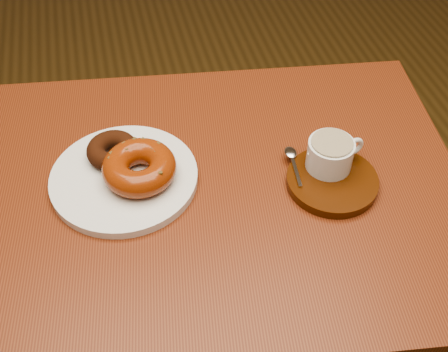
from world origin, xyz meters
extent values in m
cube|color=maroon|center=(0.02, 0.23, 0.82)|extent=(0.97, 0.78, 0.03)
cylinder|color=#402C12|center=(-0.34, 0.57, 0.40)|extent=(0.05, 0.05, 0.80)
cylinder|color=#402C12|center=(0.45, 0.46, 0.40)|extent=(0.05, 0.05, 0.80)
cylinder|color=silver|center=(-0.13, 0.28, 0.84)|extent=(0.31, 0.31, 0.02)
torus|color=#35170A|center=(-0.14, 0.33, 0.87)|extent=(0.10, 0.10, 0.03)
torus|color=maroon|center=(-0.10, 0.26, 0.87)|extent=(0.15, 0.15, 0.05)
cube|color=#4A3918|center=(-0.06, 0.26, 0.89)|extent=(0.01, 0.01, 0.00)
cube|color=#4A3918|center=(-0.07, 0.28, 0.89)|extent=(0.01, 0.01, 0.00)
cube|color=#4A3918|center=(-0.07, 0.29, 0.89)|extent=(0.01, 0.01, 0.00)
cube|color=#4A3918|center=(-0.08, 0.30, 0.89)|extent=(0.01, 0.01, 0.00)
cube|color=#4A3918|center=(-0.10, 0.30, 0.89)|extent=(0.01, 0.01, 0.00)
cube|color=#4A3918|center=(-0.11, 0.30, 0.89)|extent=(0.01, 0.01, 0.00)
cube|color=#4A3918|center=(-0.12, 0.30, 0.89)|extent=(0.01, 0.01, 0.00)
cube|color=#4A3918|center=(-0.14, 0.29, 0.89)|extent=(0.01, 0.01, 0.00)
cube|color=#4A3918|center=(-0.14, 0.28, 0.89)|extent=(0.01, 0.01, 0.00)
cube|color=#4A3918|center=(-0.14, 0.26, 0.89)|extent=(0.01, 0.01, 0.00)
cube|color=#4A3918|center=(-0.14, 0.25, 0.89)|extent=(0.01, 0.01, 0.00)
cube|color=#4A3918|center=(-0.14, 0.24, 0.89)|extent=(0.01, 0.01, 0.00)
cube|color=#4A3918|center=(-0.12, 0.23, 0.89)|extent=(0.01, 0.01, 0.00)
cube|color=#4A3918|center=(-0.11, 0.22, 0.89)|extent=(0.01, 0.01, 0.00)
cube|color=#4A3918|center=(-0.10, 0.22, 0.89)|extent=(0.01, 0.01, 0.00)
cube|color=#4A3918|center=(-0.08, 0.23, 0.89)|extent=(0.01, 0.01, 0.00)
cube|color=#4A3918|center=(-0.07, 0.24, 0.89)|extent=(0.01, 0.01, 0.00)
cube|color=#4A3918|center=(-0.07, 0.25, 0.89)|extent=(0.01, 0.01, 0.00)
cylinder|color=#3B1A08|center=(0.22, 0.18, 0.84)|extent=(0.19, 0.19, 0.02)
cylinder|color=silver|center=(0.22, 0.21, 0.88)|extent=(0.08, 0.08, 0.05)
cylinder|color=#533C1C|center=(0.22, 0.21, 0.90)|extent=(0.07, 0.07, 0.00)
torus|color=silver|center=(0.27, 0.22, 0.88)|extent=(0.04, 0.01, 0.04)
ellipsoid|color=silver|center=(0.17, 0.26, 0.85)|extent=(0.02, 0.03, 0.01)
cube|color=silver|center=(0.16, 0.22, 0.85)|extent=(0.01, 0.08, 0.00)
camera|label=1|loc=(-0.12, -0.42, 1.56)|focal=45.00mm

